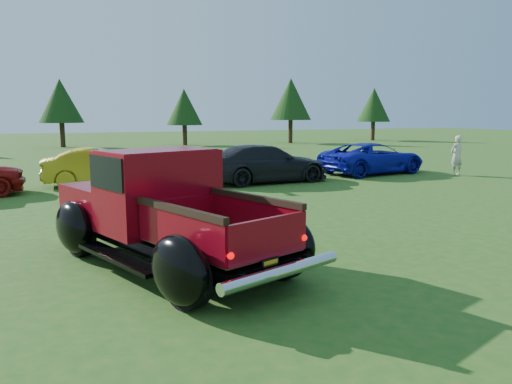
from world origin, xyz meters
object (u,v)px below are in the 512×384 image
object	(u,v)px
pickup_truck	(159,209)
show_car_blue	(373,158)
tree_mid_left	(60,101)
tree_east	(291,99)
tree_far_east	(374,105)
spectator	(457,155)
tree_mid_right	(184,107)
show_car_yellow	(101,166)
show_car_grey	(265,164)

from	to	relation	value
pickup_truck	show_car_blue	bearing A→B (deg)	20.18
tree_mid_left	tree_east	bearing A→B (deg)	-4.76
tree_far_east	spectator	xyz separation A→B (m)	(-12.50, -23.64, -2.44)
tree_mid_right	tree_east	distance (m)	9.04
show_car_yellow	show_car_grey	world-z (taller)	show_car_grey
tree_east	tree_mid_left	bearing A→B (deg)	175.24
show_car_blue	tree_mid_right	bearing A→B (deg)	-2.36
tree_far_east	show_car_grey	world-z (taller)	tree_far_east
tree_mid_left	show_car_grey	bearing A→B (deg)	-74.34
tree_mid_left	spectator	size ratio (longest dim) A/B	3.10
tree_mid_left	show_car_blue	distance (m)	25.42
show_car_grey	show_car_blue	size ratio (longest dim) A/B	1.02
tree_mid_right	show_car_blue	bearing A→B (deg)	-82.86
tree_east	pickup_truck	bearing A→B (deg)	-119.47
tree_east	show_car_grey	bearing A→B (deg)	-117.93
tree_mid_left	spectator	bearing A→B (deg)	-59.01
tree_east	show_car_yellow	bearing A→B (deg)	-130.35
tree_mid_left	pickup_truck	distance (m)	31.68
tree_east	show_car_grey	distance (m)	24.73
tree_mid_right	pickup_truck	distance (m)	31.66
tree_east	pickup_truck	world-z (taller)	tree_east
show_car_yellow	show_car_grey	xyz separation A→B (m)	(5.61, -1.55, 0.04)
tree_mid_right	show_car_blue	size ratio (longest dim) A/B	0.95
tree_mid_right	pickup_truck	xyz separation A→B (m)	(-7.99, -30.56, -2.07)
pickup_truck	show_car_yellow	world-z (taller)	pickup_truck
show_car_blue	tree_far_east	bearing A→B (deg)	-44.46
tree_mid_left	tree_far_east	distance (m)	27.00
spectator	show_car_grey	bearing A→B (deg)	-11.44
show_car_grey	show_car_blue	world-z (taller)	show_car_grey
show_car_blue	spectator	size ratio (longest dim) A/B	2.87
show_car_yellow	show_car_blue	world-z (taller)	show_car_yellow
show_car_grey	spectator	world-z (taller)	spectator
tree_east	spectator	world-z (taller)	tree_east
pickup_truck	show_car_yellow	bearing A→B (deg)	70.23
tree_east	tree_far_east	bearing A→B (deg)	6.34
tree_east	tree_far_east	size ratio (longest dim) A/B	1.12
pickup_truck	spectator	xyz separation A→B (m)	(13.49, 7.42, -0.10)
tree_east	show_car_yellow	xyz separation A→B (m)	(-17.11, -20.14, -3.01)
tree_far_east	show_car_yellow	xyz separation A→B (m)	(-26.11, -21.14, -2.60)
show_car_yellow	show_car_blue	xyz separation A→B (m)	(10.79, -0.77, -0.01)
show_car_grey	spectator	xyz separation A→B (m)	(8.00, -0.95, 0.12)
tree_mid_left	show_car_yellow	bearing A→B (deg)	-87.64
tree_mid_left	pickup_truck	bearing A→B (deg)	-88.17
tree_mid_left	show_car_grey	distance (m)	24.23
show_car_yellow	show_car_blue	bearing A→B (deg)	-93.80
tree_mid_right	show_car_blue	distance (m)	21.70
spectator	tree_mid_left	bearing A→B (deg)	-63.65
tree_east	tree_far_east	xyz separation A→B (m)	(9.00, 1.00, -0.41)
tree_mid_left	show_car_blue	xyz separation A→B (m)	(11.68, -22.41, -2.74)
tree_mid_right	show_car_grey	world-z (taller)	tree_mid_right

